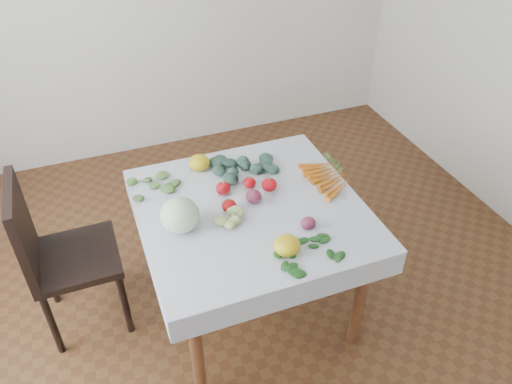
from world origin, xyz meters
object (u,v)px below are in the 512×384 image
Objects in this scene: chair at (54,250)px; carrot_bunch at (328,177)px; cabbage at (180,215)px; table at (251,222)px; heirloom_back at (199,162)px.

chair is 2.71× the size of carrot_bunch.
chair is 0.74m from cabbage.
table is 1.03m from chair.
table is 8.26× the size of heirloom_back.
carrot_bunch is at bearing -29.12° from heirloom_back.
heirloom_back is at bearing 150.88° from carrot_bunch.
chair is at bearing 154.88° from cabbage.
chair reaches higher than heirloom_back.
table is 0.50m from carrot_bunch.
carrot_bunch is (0.85, 0.11, -0.07)m from cabbage.
cabbage is 1.56× the size of heirloom_back.
heirloom_back is 0.34× the size of carrot_bunch.
carrot_bunch is at bearing 7.33° from cabbage.
carrot_bunch is (0.63, -0.35, -0.03)m from heirloom_back.
chair reaches higher than carrot_bunch.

